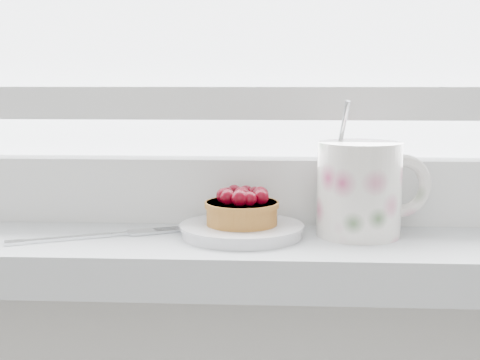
# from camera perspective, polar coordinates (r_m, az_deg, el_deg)

# --- Properties ---
(saucer) EXTENTS (0.12, 0.12, 0.01)m
(saucer) POSITION_cam_1_polar(r_m,az_deg,el_deg) (0.67, 0.15, -4.31)
(saucer) COLOR silver
(saucer) RESTS_ON windowsill
(raspberry_tart) EXTENTS (0.07, 0.07, 0.04)m
(raspberry_tart) POSITION_cam_1_polar(r_m,az_deg,el_deg) (0.66, 0.17, -2.40)
(raspberry_tart) COLOR #965B20
(raspberry_tart) RESTS_ON saucer
(floral_mug) EXTENTS (0.13, 0.10, 0.14)m
(floral_mug) POSITION_cam_1_polar(r_m,az_deg,el_deg) (0.68, 10.37, -0.60)
(floral_mug) COLOR white
(floral_mug) RESTS_ON windowsill
(fork) EXTENTS (0.17, 0.09, 0.00)m
(fork) POSITION_cam_1_polar(r_m,az_deg,el_deg) (0.68, -12.19, -4.67)
(fork) COLOR silver
(fork) RESTS_ON windowsill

